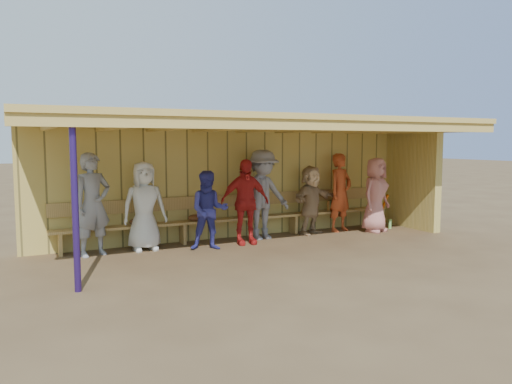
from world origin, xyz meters
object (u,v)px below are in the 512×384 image
player_h (375,195)px  bench (240,213)px  player_a (93,204)px  player_f (311,200)px  player_g (340,193)px  player_c (209,210)px  player_e (262,195)px  player_d (245,202)px  player_b (144,206)px

player_h → bench: player_h is taller
player_a → bench: (3.06, 0.36, -0.40)m
player_f → player_g: size_ratio=0.86×
player_h → bench: bearing=147.6°
player_c → player_e: bearing=37.8°
player_c → player_d: 0.85m
player_e → player_f: bearing=-1.5°
player_a → bench: 3.10m
bench → player_d: bearing=-106.1°
player_e → player_f: player_e is taller
player_h → player_f: bearing=145.0°
bench → player_e: bearing=-43.0°
player_e → player_h: (2.69, -0.38, -0.10)m
player_b → player_e: 2.48m
player_f → player_c: bearing=168.4°
player_c → player_f: bearing=30.0°
player_a → player_b: 0.94m
player_e → player_g: player_e is taller
player_g → player_b: bearing=165.0°
player_d → player_b: bearing=176.2°
player_h → player_b: bearing=156.2°
player_c → bench: (1.01, 0.81, -0.22)m
bench → player_f: bearing=-10.8°
player_d → player_f: player_d is taller
player_e → player_h: size_ratio=1.11×
player_g → player_h: 0.79m
player_f → bench: 1.64m
player_d → player_g: size_ratio=0.96×
player_g → player_a: bearing=165.6°
player_h → bench: 3.16m
player_b → player_g: (4.50, 0.00, 0.05)m
player_h → player_e: bearing=152.8°
player_e → player_h: player_e is taller
player_b → player_e: player_e is taller
player_a → player_f: size_ratio=1.22×
player_d → player_f: bearing=16.6°
player_h → player_a: bearing=157.5°
player_c → player_d: player_d is taller
player_d → player_e: player_e is taller
player_f → player_g: (0.79, 0.00, 0.13)m
bench → player_h: bearing=-13.3°
player_a → player_c: (2.04, -0.44, -0.18)m
player_g → bench: size_ratio=0.23×
player_f → player_g: player_g is taller
player_a → player_h: (6.11, -0.36, -0.08)m
player_c → player_g: player_g is taller
player_b → player_h: (5.17, -0.41, 0.00)m
player_c → player_h: player_h is taller
player_e → player_d: bearing=-154.5°
player_e → player_f: 1.24m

